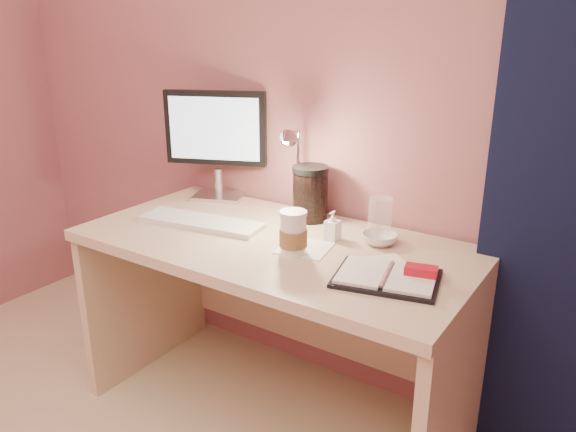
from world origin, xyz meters
The scene contains 12 objects.
desk centered at (0.00, 1.45, 0.50)m, with size 1.40×0.70×0.73m.
monitor centered at (-0.49, 1.65, 1.00)m, with size 0.41×0.22×0.46m.
keyboard centered at (-0.32, 1.35, 0.74)m, with size 0.48×0.14×0.02m, color white.
planner centered at (0.47, 1.30, 0.74)m, with size 0.35×0.29×0.05m.
paper_a centered at (0.13, 1.37, 0.73)m, with size 0.17×0.17×0.00m, color white.
paper_b centered at (0.41, 1.40, 0.73)m, with size 0.14×0.14×0.00m, color white.
coffee_cup centered at (0.12, 1.31, 0.80)m, with size 0.09×0.09×0.15m.
clear_cup centered at (0.29, 1.61, 0.80)m, with size 0.08×0.08×0.14m, color white.
bowl centered at (0.32, 1.55, 0.75)m, with size 0.12×0.12×0.04m, color silver.
lotion_bottle centered at (0.17, 1.49, 0.78)m, with size 0.05×0.05×0.10m, color white.
dark_jar centered at (-0.01, 1.63, 0.82)m, with size 0.13×0.13×0.19m, color black.
desk_lamp centered at (-0.10, 1.57, 0.96)m, with size 0.12×0.22×0.36m.
Camera 1 is at (1.05, -0.12, 1.46)m, focal length 35.00 mm.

